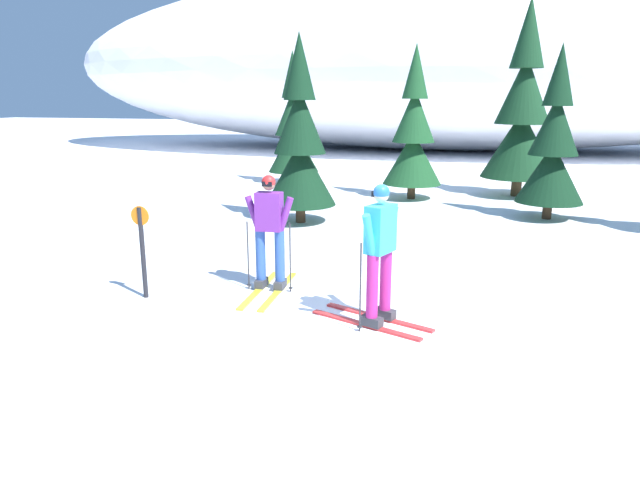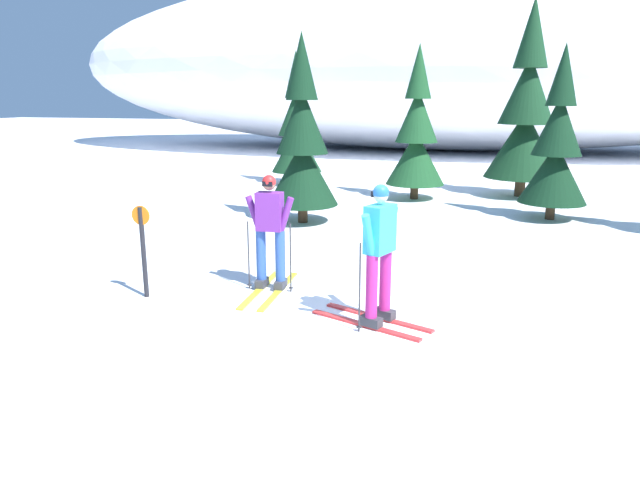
# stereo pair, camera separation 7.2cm
# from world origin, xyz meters

# --- Properties ---
(ground_plane) EXTENTS (120.00, 120.00, 0.00)m
(ground_plane) POSITION_xyz_m (0.00, 0.00, 0.00)
(ground_plane) COLOR white
(skier_purple_jacket) EXTENTS (0.76, 1.79, 1.76)m
(skier_purple_jacket) POSITION_xyz_m (-1.31, 0.79, 0.91)
(skier_purple_jacket) COLOR gold
(skier_purple_jacket) RESTS_ON ground
(skier_cyan_jacket) EXTENTS (1.66, 0.99, 1.83)m
(skier_cyan_jacket) POSITION_xyz_m (0.50, -0.15, 0.97)
(skier_cyan_jacket) COLOR red
(skier_cyan_jacket) RESTS_ON ground
(pine_tree_far_left) EXTENTS (1.66, 1.66, 4.29)m
(pine_tree_far_left) POSITION_xyz_m (-4.22, 11.15, 1.80)
(pine_tree_far_left) COLOR #47301E
(pine_tree_far_left) RESTS_ON ground
(pine_tree_left) EXTENTS (1.65, 1.65, 4.26)m
(pine_tree_left) POSITION_xyz_m (-2.27, 5.51, 1.78)
(pine_tree_left) COLOR #47301E
(pine_tree_left) RESTS_ON ground
(pine_tree_center_left) EXTENTS (1.65, 1.65, 4.28)m
(pine_tree_center_left) POSITION_xyz_m (-0.12, 9.38, 1.79)
(pine_tree_center_left) COLOR #47301E
(pine_tree_center_left) RESTS_ON ground
(pine_tree_center_right) EXTENTS (2.15, 2.15, 5.56)m
(pine_tree_center_right) POSITION_xyz_m (2.83, 10.67, 2.33)
(pine_tree_center_right) COLOR #47301E
(pine_tree_center_right) RESTS_ON ground
(pine_tree_right) EXTENTS (1.57, 1.57, 4.06)m
(pine_tree_right) POSITION_xyz_m (3.35, 7.43, 1.70)
(pine_tree_right) COLOR #47301E
(pine_tree_right) RESTS_ON ground
(snow_ridge_background) EXTENTS (43.37, 16.84, 9.35)m
(snow_ridge_background) POSITION_xyz_m (-0.27, 25.83, 4.67)
(snow_ridge_background) COLOR white
(snow_ridge_background) RESTS_ON ground
(trail_marker_post) EXTENTS (0.28, 0.07, 1.36)m
(trail_marker_post) POSITION_xyz_m (-2.96, -0.03, 0.78)
(trail_marker_post) COLOR black
(trail_marker_post) RESTS_ON ground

